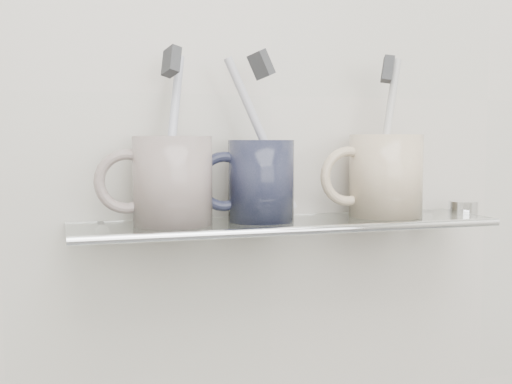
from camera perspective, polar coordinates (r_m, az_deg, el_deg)
name	(u,v)px	position (r m, az deg, el deg)	size (l,w,h in m)	color
wall_back	(270,96)	(0.81, 1.29, 8.56)	(2.50, 2.50, 0.00)	beige
shelf_glass	(287,224)	(0.76, 2.76, -2.86)	(0.50, 0.12, 0.01)	silver
shelf_rail	(304,230)	(0.70, 4.32, -3.43)	(0.01, 0.01, 0.50)	silver
bracket_left	(102,235)	(0.76, -13.57, -3.77)	(0.02, 0.02, 0.03)	silver
bracket_right	(422,222)	(0.89, 14.51, -2.57)	(0.02, 0.02, 0.03)	silver
mug_left	(173,181)	(0.72, -7.42, 1.02)	(0.09, 0.09, 0.10)	silver
mug_left_handle	(127,181)	(0.71, -11.40, 0.93)	(0.07, 0.07, 0.01)	silver
toothbrush_left	(172,134)	(0.72, -7.46, 5.11)	(0.01, 0.01, 0.19)	silver
bristles_left	(171,61)	(0.72, -7.53, 11.44)	(0.01, 0.02, 0.03)	#343538
mug_center	(261,181)	(0.75, 0.45, 1.01)	(0.08, 0.08, 0.09)	black
mug_center_handle	(224,181)	(0.73, -2.85, 0.94)	(0.07, 0.07, 0.01)	black
toothbrush_center	(261,135)	(0.74, 0.46, 5.13)	(0.01, 0.01, 0.19)	silver
bristles_center	(261,65)	(0.75, 0.46, 11.26)	(0.01, 0.02, 0.03)	#343538
mug_right	(386,176)	(0.81, 11.46, 1.44)	(0.09, 0.09, 0.10)	beige
mug_right_handle	(348,176)	(0.79, 8.20, 1.39)	(0.07, 0.07, 0.01)	beige
toothbrush_right	(386,135)	(0.81, 11.52, 5.00)	(0.01, 0.01, 0.19)	beige
bristles_right	(388,69)	(0.81, 11.61, 10.65)	(0.01, 0.02, 0.03)	#343538
chrome_cap	(463,207)	(0.87, 17.93, -1.29)	(0.04, 0.04, 0.02)	silver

